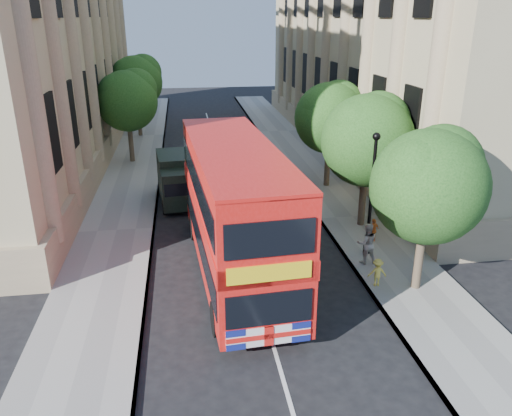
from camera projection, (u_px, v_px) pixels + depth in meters
name	position (u px, v px, depth m)	size (l,w,h in m)	color
ground	(276.00, 355.00, 14.95)	(120.00, 120.00, 0.00)	black
pavement_right	(353.00, 217.00, 24.93)	(3.50, 80.00, 0.12)	gray
pavement_left	(117.00, 231.00, 23.38)	(3.50, 80.00, 0.12)	gray
building_right	(406.00, 23.00, 35.71)	(12.00, 38.00, 18.00)	tan
tree_right_near	(430.00, 180.00, 17.01)	(4.00, 4.00, 6.08)	#473828
tree_right_mid	(368.00, 135.00, 22.47)	(4.20, 4.20, 6.37)	#473828
tree_right_far	(331.00, 114.00, 28.05)	(4.00, 4.00, 6.15)	#473828
tree_left_far	(128.00, 97.00, 32.87)	(4.00, 4.00, 6.30)	#473828
tree_left_back	(136.00, 79.00, 40.16)	(4.20, 4.20, 6.65)	#473828
lamp_post	(371.00, 200.00, 20.26)	(0.32, 0.32, 5.16)	black
double_decker_bus	(235.00, 208.00, 18.66)	(3.59, 11.04, 5.03)	red
box_van	(177.00, 181.00, 26.66)	(2.24, 4.63, 2.56)	black
police_constable	(233.00, 315.00, 15.41)	(0.62, 0.41, 1.70)	black
woman_pedestrian	(367.00, 243.00, 19.99)	(0.82, 0.64, 1.69)	beige
child_a	(374.00, 230.00, 21.98)	(0.63, 0.26, 1.07)	orange
child_b	(377.00, 272.00, 18.36)	(0.70, 0.40, 1.08)	#F1DC52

